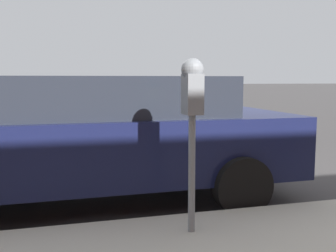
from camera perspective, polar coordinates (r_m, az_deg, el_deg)
The scene contains 3 objects.
ground_plane at distance 6.13m, azimuth -1.12°, elevation -6.93°, with size 220.00×220.00×0.00m, color #3D3A3A.
parking_meter at distance 3.31m, azimuth 3.53°, elevation 3.67°, with size 0.21×0.19×1.49m.
car_navy at distance 4.75m, azimuth -10.12°, elevation -1.28°, with size 2.15×4.74×1.49m.
Camera 1 is at (-5.77, 1.45, 1.45)m, focal length 42.00 mm.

